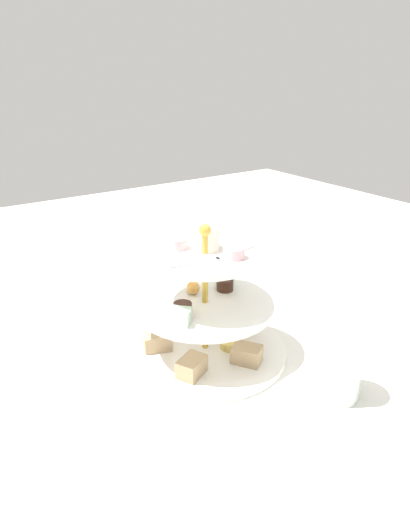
# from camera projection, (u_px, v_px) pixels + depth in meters

# --- Properties ---
(ground_plane) EXTENTS (2.40, 2.40, 0.00)m
(ground_plane) POSITION_uv_depth(u_px,v_px,m) (205.00, 352.00, 0.84)
(ground_plane) COLOR silver
(tiered_serving_stand) EXTENTS (0.29, 0.29, 0.24)m
(tiered_serving_stand) POSITION_uv_depth(u_px,v_px,m) (205.00, 316.00, 0.82)
(tiered_serving_stand) COLOR white
(tiered_serving_stand) RESTS_ON ground_plane
(water_glass_tall_right) EXTENTS (0.07, 0.07, 0.11)m
(water_glass_tall_right) POSITION_uv_depth(u_px,v_px,m) (339.00, 364.00, 0.71)
(water_glass_tall_right) COLOR silver
(water_glass_tall_right) RESTS_ON ground_plane
(water_glass_short_left) EXTENTS (0.06, 0.06, 0.08)m
(water_glass_short_left) POSITION_uv_depth(u_px,v_px,m) (169.00, 280.00, 1.04)
(water_glass_short_left) COLOR silver
(water_glass_short_left) RESTS_ON ground_plane
(teacup_with_saucer) EXTENTS (0.09, 0.09, 0.05)m
(teacup_with_saucer) POSITION_uv_depth(u_px,v_px,m) (227.00, 282.00, 1.06)
(teacup_with_saucer) COLOR white
(teacup_with_saucer) RESTS_ON ground_plane
(butter_knife_left) EXTENTS (0.13, 0.13, 0.00)m
(butter_knife_left) POSITION_uv_depth(u_px,v_px,m) (126.00, 469.00, 0.59)
(butter_knife_left) COLOR silver
(butter_knife_left) RESTS_ON ground_plane
(butter_knife_right) EXTENTS (0.02, 0.17, 0.00)m
(butter_knife_right) POSITION_uv_depth(u_px,v_px,m) (320.00, 310.00, 0.99)
(butter_knife_right) COLOR silver
(butter_knife_right) RESTS_ON ground_plane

